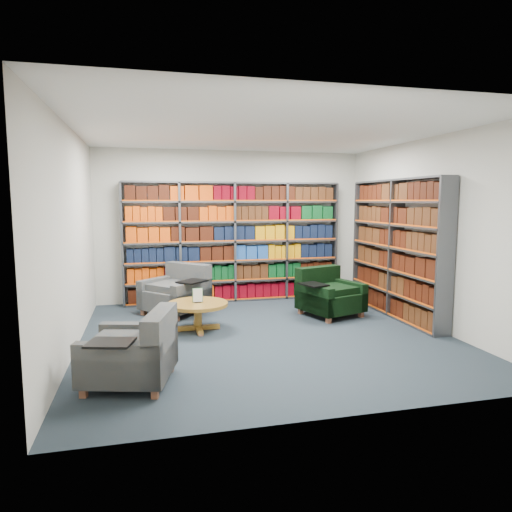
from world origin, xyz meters
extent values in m
cube|color=#1C222C|center=(0.00, 0.00, -0.01)|extent=(5.00, 5.00, 0.01)
cube|color=white|center=(0.00, 0.00, 2.80)|extent=(5.00, 5.00, 0.01)
cube|color=beige|center=(0.00, 2.50, 1.40)|extent=(5.00, 0.01, 2.80)
cube|color=beige|center=(0.00, -2.50, 1.40)|extent=(5.00, 0.01, 2.80)
cube|color=beige|center=(-2.50, 0.00, 1.40)|extent=(0.01, 5.00, 2.80)
cube|color=beige|center=(2.50, 0.00, 1.40)|extent=(0.01, 5.00, 2.80)
cube|color=#47494F|center=(0.00, 2.34, 1.10)|extent=(4.00, 0.28, 2.20)
cube|color=silver|center=(0.00, 2.47, 1.10)|extent=(4.00, 0.02, 2.20)
cube|color=#D84C0A|center=(0.00, 2.21, 1.10)|extent=(4.00, 0.01, 2.20)
cube|color=black|center=(0.00, 2.34, 0.18)|extent=(3.88, 0.21, 0.29)
cube|color=#BC3904|center=(0.00, 2.34, 0.54)|extent=(3.88, 0.21, 0.29)
cube|color=black|center=(0.00, 2.34, 0.91)|extent=(3.88, 0.21, 0.29)
cube|color=#BC3904|center=(0.00, 2.34, 1.28)|extent=(3.88, 0.21, 0.29)
cube|color=#BC3904|center=(0.00, 2.34, 1.64)|extent=(3.88, 0.21, 0.29)
cube|color=black|center=(0.00, 2.34, 2.01)|extent=(3.88, 0.21, 0.29)
cube|color=#47494F|center=(2.34, 0.60, 1.10)|extent=(0.28, 2.50, 2.20)
cube|color=silver|center=(2.47, 0.60, 1.10)|extent=(0.02, 2.50, 2.20)
cube|color=#D84C0A|center=(2.21, 0.60, 1.10)|extent=(0.02, 2.50, 2.20)
cube|color=black|center=(2.34, 0.60, 0.18)|extent=(0.21, 2.38, 0.29)
cube|color=black|center=(2.34, 0.60, 0.54)|extent=(0.21, 2.38, 0.29)
cube|color=#361A0A|center=(2.34, 0.60, 0.91)|extent=(0.21, 2.38, 0.29)
cube|color=#361A0A|center=(2.34, 0.60, 1.28)|extent=(0.21, 2.38, 0.29)
cube|color=#361A0A|center=(2.34, 0.60, 1.64)|extent=(0.21, 2.38, 0.29)
cube|color=black|center=(2.34, 0.60, 2.01)|extent=(0.21, 2.38, 0.29)
cube|color=#0C1E36|center=(-1.15, 1.58, 0.26)|extent=(1.25, 1.25, 0.31)
cube|color=#0C1E36|center=(-0.90, 1.82, 0.45)|extent=(0.75, 0.78, 0.71)
cube|color=#0C1E36|center=(-1.41, 1.85, 0.33)|extent=(0.74, 0.71, 0.47)
cube|color=#0C1E36|center=(-0.89, 1.31, 0.33)|extent=(0.74, 0.71, 0.47)
cube|color=black|center=(-0.90, 1.24, 0.59)|extent=(0.54, 0.54, 0.02)
cube|color=brown|center=(-1.67, 1.59, 0.05)|extent=(0.10, 0.10, 0.10)
cube|color=brown|center=(-1.16, 1.07, 0.05)|extent=(0.10, 0.10, 0.10)
cube|color=brown|center=(-1.14, 2.10, 0.05)|extent=(0.10, 0.10, 0.10)
cube|color=brown|center=(-0.64, 1.57, 0.05)|extent=(0.10, 0.10, 0.10)
cube|color=black|center=(1.32, 0.84, 0.24)|extent=(1.07, 1.07, 0.30)
cube|color=black|center=(1.21, 1.15, 0.43)|extent=(0.86, 0.45, 0.68)
cube|color=black|center=(0.98, 0.72, 0.32)|extent=(0.39, 0.84, 0.45)
cube|color=black|center=(1.66, 0.95, 0.32)|extent=(0.39, 0.84, 0.45)
cube|color=black|center=(0.95, 0.67, 0.56)|extent=(0.43, 0.49, 0.02)
cube|color=brown|center=(1.10, 0.40, 0.05)|extent=(0.08, 0.08, 0.09)
cube|color=brown|center=(1.76, 0.62, 0.05)|extent=(0.08, 0.08, 0.09)
cube|color=brown|center=(0.88, 1.06, 0.05)|extent=(0.08, 0.08, 0.09)
cube|color=brown|center=(1.54, 1.28, 0.05)|extent=(0.08, 0.08, 0.09)
cube|color=#0C1E36|center=(-1.80, -1.29, 0.24)|extent=(1.03, 1.03, 0.30)
cube|color=#0C1E36|center=(-1.49, -1.38, 0.43)|extent=(0.40, 0.86, 0.67)
cube|color=#0C1E36|center=(-1.71, -0.95, 0.32)|extent=(0.84, 0.35, 0.45)
cube|color=#0C1E36|center=(-1.89, -1.64, 0.32)|extent=(0.84, 0.35, 0.45)
cube|color=black|center=(-1.95, -1.67, 0.56)|extent=(0.48, 0.41, 0.02)
cube|color=brown|center=(-2.04, -0.87, 0.05)|extent=(0.08, 0.08, 0.09)
cube|color=brown|center=(-2.22, -1.54, 0.05)|extent=(0.08, 0.08, 0.09)
cube|color=brown|center=(-1.38, -1.05, 0.05)|extent=(0.08, 0.08, 0.09)
cube|color=brown|center=(-1.56, -1.72, 0.05)|extent=(0.08, 0.08, 0.09)
cylinder|color=olive|center=(-0.89, 0.49, 0.39)|extent=(0.87, 0.87, 0.05)
cylinder|color=olive|center=(-0.89, 0.49, 0.19)|extent=(0.12, 0.12, 0.35)
cube|color=olive|center=(-0.89, 0.49, 0.04)|extent=(0.63, 0.08, 0.06)
cube|color=olive|center=(-0.89, 0.49, 0.04)|extent=(0.08, 0.63, 0.06)
cube|color=black|center=(-0.89, 0.49, 0.42)|extent=(0.10, 0.05, 0.01)
cube|color=white|center=(-0.89, 0.49, 0.52)|extent=(0.14, 0.01, 0.19)
cube|color=#145926|center=(-0.89, 0.50, 0.52)|extent=(0.15, 0.00, 0.21)
camera|label=1|loc=(-1.61, -5.98, 1.87)|focal=32.00mm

